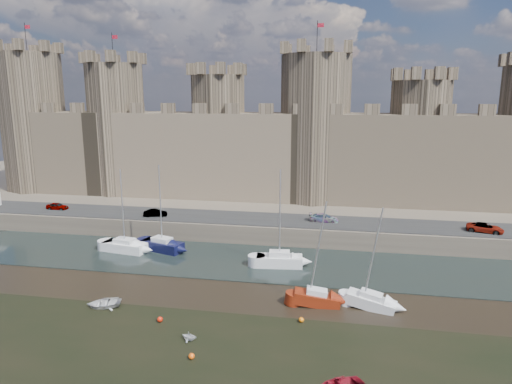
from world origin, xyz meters
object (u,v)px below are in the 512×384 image
car_2 (324,218)px  car_3 (485,228)px  car_0 (57,206)px  car_1 (155,213)px  sailboat_1 (162,245)px  sailboat_2 (279,259)px  sailboat_5 (371,301)px  sailboat_4 (317,298)px  sailboat_0 (125,246)px

car_2 → car_3: bearing=-91.6°
car_0 → car_1: size_ratio=0.98×
car_1 → sailboat_1: 8.03m
car_0 → car_3: car_3 is taller
car_2 → sailboat_2: (-4.60, -11.06, -2.19)m
car_0 → car_2: bearing=-88.5°
car_1 → sailboat_1: size_ratio=0.30×
car_3 → car_0: bearing=104.5°
car_2 → car_3: 20.05m
car_2 → sailboat_1: sailboat_1 is taller
sailboat_2 → sailboat_5: (9.67, -8.75, -0.17)m
car_1 → sailboat_5: bearing=-139.2°
car_0 → sailboat_4: bearing=-115.5°
sailboat_0 → sailboat_4: size_ratio=1.04×
car_1 → car_3: 43.52m
car_0 → car_1: (16.04, -1.21, -0.01)m
car_2 → sailboat_4: bearing=-177.5°
car_3 → sailboat_1: 40.56m
car_0 → car_1: bearing=-93.3°
sailboat_0 → sailboat_2: 19.86m
sailboat_4 → car_2: bearing=85.9°
sailboat_0 → sailboat_2: (19.79, -1.59, 0.07)m
car_3 → sailboat_0: bearing=115.8°
sailboat_1 → sailboat_5: 27.44m
car_3 → sailboat_4: size_ratio=0.43×
sailboat_1 → sailboat_2: bearing=7.9°
sailboat_4 → sailboat_5: 4.98m
sailboat_0 → sailboat_5: 31.23m
car_1 → car_3: size_ratio=0.76×
sailboat_0 → car_1: bearing=92.8°
car_0 → sailboat_1: bearing=-111.2°
sailboat_1 → sailboat_5: sailboat_1 is taller
car_3 → sailboat_1: (-39.87, -7.06, -2.25)m
car_3 → sailboat_4: 27.49m
sailboat_0 → sailboat_2: sailboat_2 is taller
sailboat_1 → car_3: bearing=27.9°
sailboat_4 → sailboat_5: bearing=-0.8°
sailboat_4 → sailboat_5: sailboat_4 is taller
sailboat_4 → car_3: bearing=39.0°
sailboat_5 → sailboat_4: bearing=-162.1°
car_2 → sailboat_5: sailboat_5 is taller
sailboat_0 → sailboat_2: size_ratio=0.93×
car_0 → sailboat_2: (34.95, -10.71, -2.17)m
car_1 → sailboat_5: (28.58, -18.26, -2.33)m
car_1 → sailboat_0: size_ratio=0.31×
car_1 → sailboat_4: 30.12m
car_0 → sailboat_1: size_ratio=0.29×
car_2 → car_0: bearing=92.7°
car_2 → sailboat_0: bearing=113.4°
car_3 → sailboat_0: (-44.40, -8.16, -2.29)m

